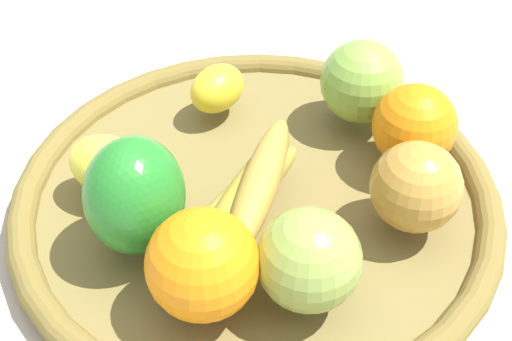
% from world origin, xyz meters
% --- Properties ---
extents(ground_plane, '(2.40, 2.40, 0.00)m').
position_xyz_m(ground_plane, '(0.00, 0.00, 0.00)').
color(ground_plane, '#BAAD9D').
rests_on(ground_plane, ground).
extents(basket, '(0.43, 0.43, 0.03)m').
position_xyz_m(basket, '(0.00, 0.00, 0.01)').
color(basket, olive).
rests_on(basket, ground_plane).
extents(banana_bunch, '(0.17, 0.09, 0.06)m').
position_xyz_m(banana_bunch, '(0.04, 0.00, 0.06)').
color(banana_bunch, '#A99539').
rests_on(banana_bunch, basket).
extents(lemon_0, '(0.07, 0.07, 0.04)m').
position_xyz_m(lemon_0, '(-0.10, -0.06, 0.05)').
color(lemon_0, yellow).
rests_on(lemon_0, basket).
extents(orange_0, '(0.11, 0.11, 0.08)m').
position_xyz_m(orange_0, '(0.13, -0.01, 0.07)').
color(orange_0, orange).
rests_on(orange_0, basket).
extents(apple_1, '(0.10, 0.10, 0.08)m').
position_xyz_m(apple_1, '(0.11, 0.06, 0.07)').
color(apple_1, '#8CA646').
rests_on(apple_1, basket).
extents(orange_1, '(0.08, 0.08, 0.08)m').
position_xyz_m(orange_1, '(-0.07, 0.13, 0.07)').
color(orange_1, orange).
rests_on(orange_1, basket).
extents(lemon_1, '(0.06, 0.08, 0.05)m').
position_xyz_m(lemon_1, '(0.03, -0.12, 0.06)').
color(lemon_1, yellow).
rests_on(lemon_1, basket).
extents(bell_pepper, '(0.09, 0.08, 0.10)m').
position_xyz_m(bell_pepper, '(0.08, -0.08, 0.08)').
color(bell_pepper, '#248028').
rests_on(bell_pepper, basket).
extents(apple_0, '(0.08, 0.08, 0.08)m').
position_xyz_m(apple_0, '(-0.12, 0.08, 0.07)').
color(apple_0, '#7EAA41').
rests_on(apple_0, basket).
extents(apple_2, '(0.08, 0.08, 0.08)m').
position_xyz_m(apple_2, '(0.01, 0.13, 0.07)').
color(apple_2, '#BA8735').
rests_on(apple_2, basket).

